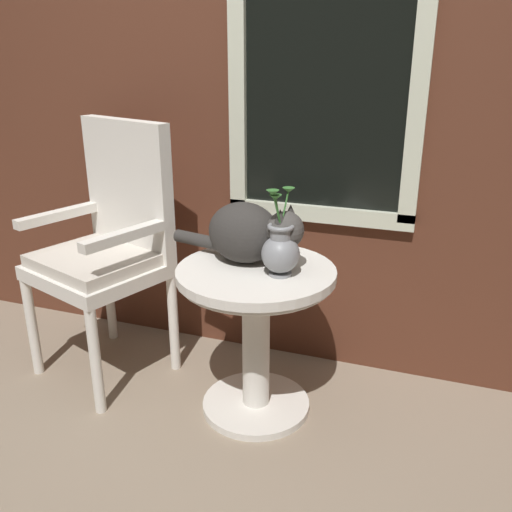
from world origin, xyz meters
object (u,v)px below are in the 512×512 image
wicker_chair (109,239)px  wicker_side_table (256,313)px  cat (248,232)px  pewter_vase_with_ivy (280,249)px

wicker_chair → wicker_side_table: bearing=-8.9°
cat → pewter_vase_with_ivy: pewter_vase_with_ivy is taller
wicker_chair → cat: bearing=-4.8°
wicker_side_table → pewter_vase_with_ivy: size_ratio=1.90×
wicker_side_table → wicker_chair: size_ratio=0.55×
wicker_chair → pewter_vase_with_ivy: wicker_chair is taller
wicker_chair → cat: (0.66, -0.06, 0.12)m
wicker_side_table → wicker_chair: 0.74m
wicker_side_table → cat: size_ratio=1.08×
wicker_side_table → pewter_vase_with_ivy: bearing=-15.5°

